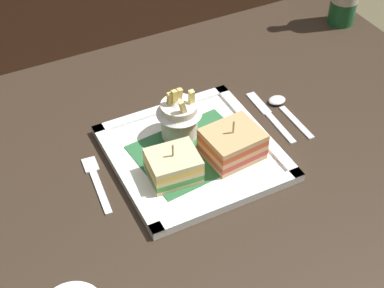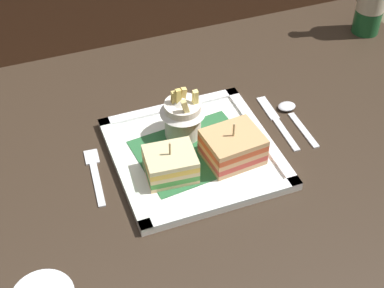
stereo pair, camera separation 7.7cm
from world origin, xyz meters
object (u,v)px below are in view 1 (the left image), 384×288
sandwich_half_left (173,166)px  fries_cup (179,114)px  dining_table (191,206)px  sandwich_half_right (232,144)px  knife (269,114)px  spoon (282,106)px  fork (96,180)px  square_plate (193,153)px

sandwich_half_left → fries_cup: bearing=58.5°
dining_table → sandwich_half_right: (0.07, -0.02, 0.14)m
sandwich_half_left → knife: bearing=17.0°
fries_cup → spoon: fries_cup is taller
fork → sandwich_half_right: bearing=-13.9°
square_plate → sandwich_half_left: 0.07m
dining_table → fork: (-0.16, 0.04, 0.11)m
spoon → knife: bearing=-169.4°
knife → spoon: (0.03, 0.01, 0.00)m
square_plate → fries_cup: (-0.00, 0.05, 0.05)m
dining_table → knife: (0.19, 0.05, 0.11)m
square_plate → knife: (0.18, 0.03, -0.00)m
fries_cup → sandwich_half_right: bearing=-56.3°
sandwich_half_right → fork: (-0.23, 0.06, -0.03)m
sandwich_half_right → fries_cup: (-0.06, 0.09, 0.02)m
knife → spoon: size_ratio=1.22×
fork → spoon: size_ratio=1.04×
square_plate → sandwich_half_right: 0.07m
square_plate → fries_cup: fries_cup is taller
dining_table → fries_cup: bearing=79.5°
fries_cup → dining_table: bearing=-100.5°
dining_table → spoon: 0.26m
dining_table → fork: bearing=166.1°
dining_table → sandwich_half_right: 0.16m
fries_cup → knife: bearing=-5.0°
square_plate → fork: size_ratio=2.02×
sandwich_half_left → spoon: (0.27, 0.08, -0.03)m
fries_cup → spoon: bearing=-2.4°
sandwich_half_left → dining_table: bearing=23.1°
sandwich_half_right → fries_cup: fries_cup is taller
sandwich_half_right → knife: (0.12, 0.07, -0.03)m
sandwich_half_right → fries_cup: size_ratio=1.02×
square_plate → sandwich_half_right: bearing=-33.5°
sandwich_half_left → fork: 0.13m
fork → spoon: 0.39m
sandwich_half_left → fries_cup: fries_cup is taller
fork → dining_table: bearing=-13.9°
dining_table → square_plate: (0.02, 0.02, 0.11)m
sandwich_half_right → knife: sandwich_half_right is taller
dining_table → fork: fork is taller
dining_table → sandwich_half_right: size_ratio=11.69×
sandwich_half_left → sandwich_half_right: 0.11m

